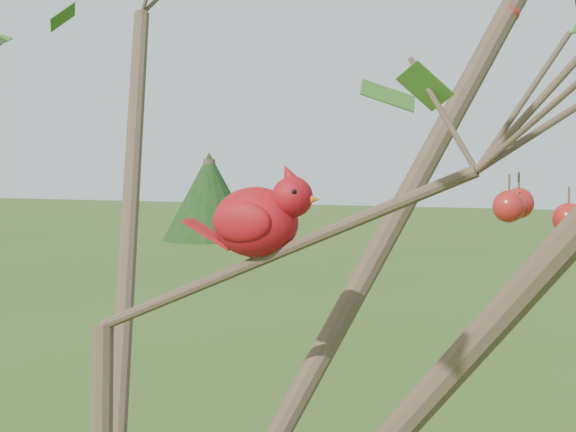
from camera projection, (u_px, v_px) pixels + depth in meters
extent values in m
sphere|color=#A71C17|center=(569.00, 219.00, 1.09)|extent=(0.04, 0.04, 0.04)
sphere|color=#A71C17|center=(509.00, 206.00, 1.08)|extent=(0.04, 0.04, 0.04)
sphere|color=#A71C17|center=(518.00, 203.00, 1.12)|extent=(0.04, 0.04, 0.04)
sphere|color=#A71C17|center=(509.00, 12.00, 1.61)|extent=(0.04, 0.04, 0.04)
ellipsoid|color=#A20D1B|center=(256.00, 222.00, 1.26)|extent=(0.13, 0.10, 0.10)
sphere|color=#A20D1B|center=(292.00, 197.00, 1.24)|extent=(0.06, 0.06, 0.06)
cone|color=#A20D1B|center=(289.00, 176.00, 1.24)|extent=(0.04, 0.03, 0.04)
cone|color=#D85914|center=(312.00, 199.00, 1.23)|extent=(0.03, 0.02, 0.02)
ellipsoid|color=black|center=(305.00, 200.00, 1.23)|extent=(0.02, 0.03, 0.03)
cube|color=#A20D1B|center=(210.00, 234.00, 1.29)|extent=(0.08, 0.03, 0.04)
ellipsoid|color=#A20D1B|center=(263.00, 218.00, 1.30)|extent=(0.09, 0.03, 0.06)
ellipsoid|color=#A20D1B|center=(241.00, 222.00, 1.23)|extent=(0.09, 0.03, 0.06)
cylinder|color=#443124|center=(209.00, 200.00, 24.48)|extent=(0.34, 0.34, 2.25)
cone|color=black|center=(209.00, 196.00, 24.48)|extent=(2.62, 2.62, 2.43)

